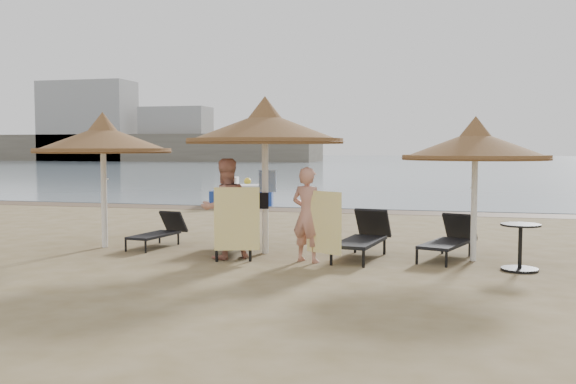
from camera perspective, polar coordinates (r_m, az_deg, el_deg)
name	(u,v)px	position (r m, az deg, el deg)	size (l,w,h in m)	color
ground	(267,260)	(11.98, -1.86, -6.04)	(160.00, 160.00, 0.00)	#8B7957
sea	(425,162)	(91.42, 12.05, 2.61)	(200.00, 140.00, 0.03)	gray
wet_sand_strip	(346,211)	(21.10, 5.16, -1.68)	(200.00, 1.60, 0.01)	brown
far_shore	(248,142)	(93.56, -3.58, 4.50)	(150.00, 54.80, 12.00)	#696153
palapa_left	(103,140)	(13.83, -16.13, 4.48)	(2.84, 2.84, 2.82)	white
palapa_center	(265,128)	(12.55, -2.06, 5.67)	(3.11, 3.11, 3.08)	white
palapa_right	(475,146)	(12.18, 16.31, 3.97)	(2.68, 2.68, 2.66)	white
lounger_far_left	(160,231)	(13.81, -11.32, -3.44)	(0.75, 1.64, 0.71)	black
lounger_near_left	(236,231)	(12.85, -4.68, -3.52)	(1.23, 2.14, 0.91)	black
lounger_near_right	(364,236)	(12.30, 6.76, -3.94)	(0.94, 2.04, 0.88)	black
lounger_far_right	(450,239)	(12.49, 14.17, -4.07)	(1.13, 1.89, 0.80)	black
side_table	(520,249)	(11.56, 19.93, -4.76)	(0.66, 0.66, 0.80)	black
person_left	(225,201)	(12.04, -5.62, -0.77)	(1.00, 0.65, 2.18)	tan
person_right	(308,207)	(11.62, 1.75, -1.35)	(0.92, 0.60, 2.01)	tan
towel_left	(237,219)	(11.63, -4.57, -2.40)	(0.79, 0.27, 1.15)	yellow
towel_right	(324,222)	(11.33, 3.21, -2.72)	(0.70, 0.40, 1.11)	yellow
bag_patterned	(268,181)	(12.73, -1.82, 0.98)	(0.35, 0.16, 0.43)	white
bag_dark	(263,201)	(12.43, -2.25, -0.78)	(0.23, 0.13, 0.31)	black
pedal_boat	(241,195)	(23.06, -4.18, -0.26)	(2.42, 1.74, 1.02)	#1C3A95
buoy_left	(248,181)	(35.68, -3.61, 0.96)	(0.40, 0.40, 0.40)	yellow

